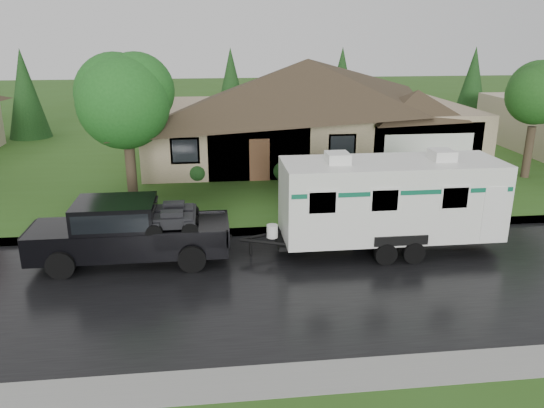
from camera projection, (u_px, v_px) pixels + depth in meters
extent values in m
plane|color=#30591B|center=(321.00, 254.00, 18.06)|extent=(140.00, 140.00, 0.00)
cube|color=black|center=(334.00, 280.00, 16.18)|extent=(140.00, 8.00, 0.01)
cube|color=gray|center=(309.00, 229.00, 20.16)|extent=(140.00, 0.50, 0.15)
cube|color=#30591B|center=(271.00, 155.00, 32.19)|extent=(140.00, 26.00, 0.15)
cube|color=gray|center=(306.00, 131.00, 30.97)|extent=(18.00, 10.00, 3.00)
pyramid|color=#33271B|center=(308.00, 59.00, 29.69)|extent=(19.44, 10.80, 2.60)
cube|color=gray|center=(414.00, 142.00, 28.80)|extent=(5.76, 4.00, 2.70)
cylinder|color=#382B1E|center=(131.00, 174.00, 22.11)|extent=(0.43, 0.43, 2.81)
sphere|color=#256F24|center=(125.00, 100.00, 21.14)|extent=(3.88, 3.88, 3.88)
cylinder|color=#382B1E|center=(528.00, 152.00, 26.62)|extent=(0.41, 0.41, 2.58)
sphere|color=#245B1D|center=(537.00, 95.00, 25.73)|extent=(3.56, 3.56, 3.56)
sphere|color=#143814|center=(197.00, 171.00, 26.15)|extent=(1.00, 1.00, 1.00)
sphere|color=#143814|center=(282.00, 169.00, 26.62)|extent=(1.00, 1.00, 1.00)
sphere|color=#143814|center=(363.00, 166.00, 27.09)|extent=(1.00, 1.00, 1.00)
sphere|color=#143814|center=(441.00, 164.00, 27.56)|extent=(1.00, 1.00, 1.00)
cube|color=black|center=(131.00, 238.00, 17.31)|extent=(6.29, 2.10, 0.90)
cube|color=black|center=(56.00, 233.00, 16.96)|extent=(1.68, 2.05, 0.37)
cube|color=black|center=(115.00, 215.00, 17.01)|extent=(2.52, 1.97, 0.94)
cube|color=black|center=(115.00, 214.00, 16.99)|extent=(2.31, 2.01, 0.58)
cube|color=black|center=(192.00, 229.00, 17.47)|extent=(2.31, 1.99, 0.06)
cylinder|color=black|center=(61.00, 265.00, 16.24)|extent=(0.88, 0.34, 0.88)
cylinder|color=black|center=(76.00, 240.00, 18.18)|extent=(0.88, 0.34, 0.88)
cylinder|color=black|center=(192.00, 258.00, 16.68)|extent=(0.88, 0.34, 0.88)
cylinder|color=black|center=(194.00, 235.00, 18.62)|extent=(0.88, 0.34, 0.88)
cube|color=white|center=(390.00, 198.00, 17.96)|extent=(7.34, 2.52, 2.57)
cube|color=black|center=(387.00, 238.00, 18.41)|extent=(7.76, 1.26, 0.15)
cube|color=#0D5D40|center=(392.00, 182.00, 17.78)|extent=(7.20, 2.54, 0.15)
cube|color=white|center=(338.00, 158.00, 17.29)|extent=(0.73, 0.84, 0.34)
cube|color=white|center=(442.00, 155.00, 17.69)|extent=(0.73, 0.84, 0.34)
cylinder|color=black|center=(386.00, 254.00, 17.20)|extent=(0.73, 0.25, 0.73)
cylinder|color=black|center=(364.00, 227.00, 19.54)|extent=(0.73, 0.25, 0.73)
cylinder|color=black|center=(414.00, 252.00, 17.31)|extent=(0.73, 0.25, 0.73)
cylinder|color=black|center=(389.00, 226.00, 19.64)|extent=(0.73, 0.25, 0.73)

